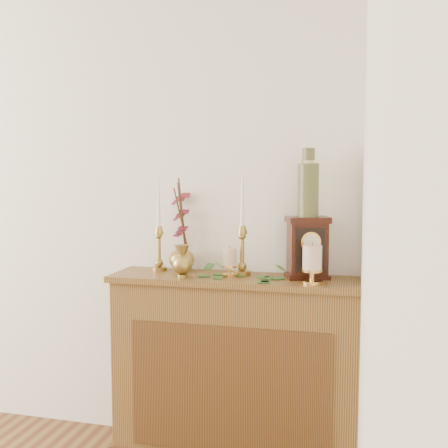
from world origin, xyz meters
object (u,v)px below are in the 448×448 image
(candlestick_center, at_px, (242,242))
(ceramic_vase, at_px, (308,186))
(bud_vase, at_px, (182,262))
(ginger_jar, at_px, (182,229))
(candlestick_left, at_px, (159,241))
(mantel_clock, at_px, (307,248))

(candlestick_center, height_order, ceramic_vase, ceramic_vase)
(candlestick_center, xyz_separation_m, bud_vase, (-0.26, -0.14, -0.09))
(ginger_jar, bearing_deg, candlestick_left, -158.00)
(mantel_clock, bearing_deg, ginger_jar, 155.45)
(candlestick_left, relative_size, ginger_jar, 0.98)
(bud_vase, height_order, mantel_clock, mantel_clock)
(candlestick_left, height_order, mantel_clock, candlestick_left)
(bud_vase, relative_size, ceramic_vase, 0.49)
(candlestick_center, height_order, bud_vase, candlestick_center)
(ginger_jar, height_order, mantel_clock, ginger_jar)
(ceramic_vase, bearing_deg, mantel_clock, -70.91)
(bud_vase, xyz_separation_m, ceramic_vase, (0.59, 0.14, 0.36))
(bud_vase, xyz_separation_m, mantel_clock, (0.59, 0.14, 0.07))
(mantel_clock, relative_size, ceramic_vase, 0.91)
(ginger_jar, distance_m, mantel_clock, 0.66)
(candlestick_center, relative_size, ginger_jar, 1.05)
(candlestick_left, xyz_separation_m, candlestick_center, (0.45, -0.02, 0.01))
(candlestick_left, height_order, bud_vase, candlestick_left)
(ceramic_vase, bearing_deg, bud_vase, -166.35)
(mantel_clock, xyz_separation_m, ceramic_vase, (-0.00, 0.00, 0.30))
(bud_vase, xyz_separation_m, ginger_jar, (-0.07, 0.20, 0.14))
(bud_vase, height_order, ceramic_vase, ceramic_vase)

